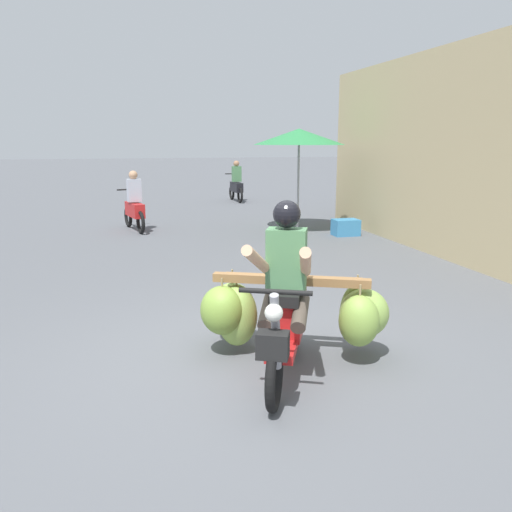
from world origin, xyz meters
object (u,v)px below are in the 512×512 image
(motorbike_distant_ahead_left, at_px, (236,185))
(market_umbrella_near_shop, at_px, (299,137))
(produce_crate, at_px, (346,227))
(motorbike_main_loaded, at_px, (287,309))
(motorbike_distant_ahead_right, at_px, (134,207))

(motorbike_distant_ahead_left, distance_m, market_umbrella_near_shop, 6.55)
(motorbike_distant_ahead_left, bearing_deg, produce_crate, -82.67)
(motorbike_main_loaded, distance_m, market_umbrella_near_shop, 7.67)
(motorbike_distant_ahead_left, xyz_separation_m, market_umbrella_near_shop, (0.07, -6.35, 1.58))
(motorbike_main_loaded, xyz_separation_m, motorbike_distant_ahead_right, (-1.16, 8.04, 0.05))
(motorbike_distant_ahead_right, bearing_deg, motorbike_main_loaded, -81.80)
(produce_crate, bearing_deg, motorbike_distant_ahead_right, 158.31)
(motorbike_distant_ahead_right, xyz_separation_m, produce_crate, (4.52, -1.80, -0.39))
(motorbike_main_loaded, relative_size, motorbike_distant_ahead_right, 1.28)
(motorbike_distant_ahead_right, bearing_deg, market_umbrella_near_shop, -14.98)
(motorbike_distant_ahead_left, height_order, produce_crate, motorbike_distant_ahead_left)
(motorbike_distant_ahead_left, relative_size, market_umbrella_near_shop, 0.69)
(motorbike_distant_ahead_left, relative_size, motorbike_distant_ahead_right, 1.02)
(motorbike_main_loaded, distance_m, motorbike_distant_ahead_left, 13.63)
(market_umbrella_near_shop, bearing_deg, motorbike_distant_ahead_right, 165.02)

